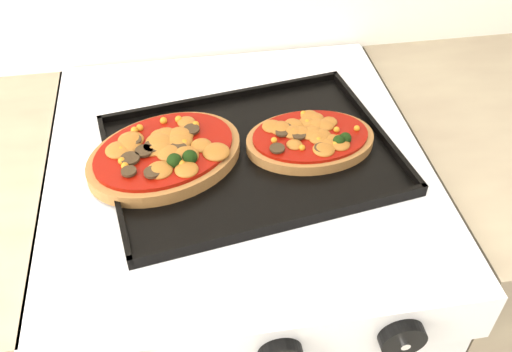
{
  "coord_description": "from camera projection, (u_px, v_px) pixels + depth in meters",
  "views": [
    {
      "loc": [
        -0.08,
        1.01,
        1.5
      ],
      "look_at": [
        0.02,
        1.63,
        0.92
      ],
      "focal_mm": 40.0,
      "sensor_mm": 36.0,
      "label": 1
    }
  ],
  "objects": [
    {
      "name": "pizza_left",
      "position": [
        165.0,
        153.0,
        0.86
      ],
      "size": [
        0.29,
        0.26,
        0.04
      ],
      "primitive_type": null,
      "rotation": [
        0.0,
        0.0,
        0.42
      ],
      "color": "#A26D38",
      "rests_on": "baking_tray"
    },
    {
      "name": "stove",
      "position": [
        241.0,
        314.0,
        1.21
      ],
      "size": [
        0.6,
        0.6,
        0.91
      ],
      "primitive_type": "cube",
      "color": "silver",
      "rests_on": "floor"
    },
    {
      "name": "baking_tray",
      "position": [
        251.0,
        153.0,
        0.88
      ],
      "size": [
        0.48,
        0.38,
        0.02
      ],
      "primitive_type": "cube",
      "rotation": [
        0.0,
        0.0,
        0.16
      ],
      "color": "black",
      "rests_on": "stove"
    },
    {
      "name": "knob_right",
      "position": [
        402.0,
        338.0,
        0.72
      ],
      "size": [
        0.06,
        0.02,
        0.06
      ],
      "primitive_type": "cylinder",
      "rotation": [
        1.57,
        0.0,
        0.0
      ],
      "color": "black",
      "rests_on": "control_panel"
    },
    {
      "name": "control_panel",
      "position": [
        270.0,
        343.0,
        0.72
      ],
      "size": [
        0.6,
        0.02,
        0.09
      ],
      "primitive_type": "cube",
      "color": "silver",
      "rests_on": "stove"
    },
    {
      "name": "pizza_right",
      "position": [
        310.0,
        138.0,
        0.89
      ],
      "size": [
        0.2,
        0.14,
        0.03
      ],
      "primitive_type": null,
      "rotation": [
        0.0,
        0.0,
        0.02
      ],
      "color": "#A26D38",
      "rests_on": "baking_tray"
    }
  ]
}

